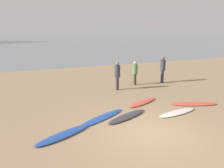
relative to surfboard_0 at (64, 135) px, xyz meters
The scene contains 11 objects.
ground_plane 9.52m from the surfboard_0, 71.46° to the left, with size 120.00×120.00×0.20m, color #997C5B.
ocean_water 63.27m from the surfboard_0, 87.26° to the left, with size 140.00×100.00×0.01m, color slate.
surfboard_0 is the anchor object (origin of this frame).
surfboard_1 2.08m from the surfboard_0, 29.42° to the left, with size 2.67×0.49×0.06m, color #1E479E.
surfboard_2 2.95m from the surfboard_0, 14.37° to the left, with size 2.27×0.52×0.09m, color #333338.
surfboard_3 4.85m from the surfboard_0, 26.04° to the left, with size 2.05×0.48×0.09m, color #D84C38.
surfboard_4 5.16m from the surfboard_0, ahead, with size 2.11×0.51×0.08m, color silver.
surfboard_5 6.74m from the surfboard_0, ahead, with size 2.30×0.59×0.07m, color #D84C38.
person_0 9.47m from the surfboard_0, 35.38° to the left, with size 0.36×0.36×1.76m.
person_1 6.50m from the surfboard_0, 49.75° to the left, with size 0.35×0.35×1.72m.
person_2 8.03m from the surfboard_0, 44.51° to the left, with size 0.31×0.31×1.56m.
Camera 1 is at (-4.28, -6.96, 3.96)m, focal length 38.27 mm.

